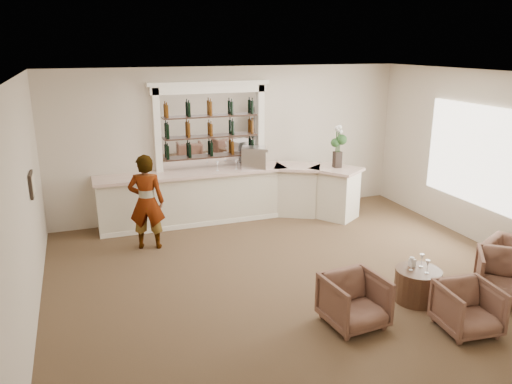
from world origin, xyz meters
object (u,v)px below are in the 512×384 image
armchair_left (354,301)px  armchair_right (505,276)px  sommelier (147,202)px  cocktail_table (417,285)px  armchair_center (468,308)px  espresso_machine (254,158)px  flower_vase (338,144)px  bar_counter (232,195)px

armchair_left → armchair_right: armchair_right is taller
sommelier → armchair_right: size_ratio=2.26×
cocktail_table → armchair_right: size_ratio=0.85×
armchair_center → espresso_machine: 5.59m
armchair_left → armchair_center: armchair_left is taller
cocktail_table → armchair_right: armchair_right is taller
sommelier → armchair_center: bearing=145.5°
flower_vase → bar_counter: bearing=166.3°
armchair_center → flower_vase: bearing=89.0°
armchair_left → espresso_machine: espresso_machine is taller
armchair_right → armchair_left: bearing=-144.3°
cocktail_table → flower_vase: flower_vase is taller
bar_counter → armchair_right: (2.84, -4.81, -0.21)m
bar_counter → sommelier: sommelier is taller
bar_counter → armchair_right: 5.59m
cocktail_table → armchair_left: armchair_left is taller
sommelier → espresso_machine: (2.49, 0.98, 0.46)m
cocktail_table → bar_counter: bearing=109.5°
armchair_left → bar_counter: bearing=88.8°
armchair_left → armchair_center: 1.51m
sommelier → bar_counter: bearing=-138.1°
cocktail_table → flower_vase: bearing=79.8°
cocktail_table → espresso_machine: size_ratio=1.31×
armchair_left → espresso_machine: bearing=82.5°
sommelier → armchair_center: size_ratio=2.45×
armchair_center → armchair_left: bearing=160.2°
armchair_center → bar_counter: bearing=113.3°
armchair_left → cocktail_table: bearing=7.7°
bar_counter → espresso_machine: espresso_machine is taller
sommelier → armchair_left: sommelier is taller
armchair_center → cocktail_table: bearing=101.9°
flower_vase → armchair_right: bearing=-82.2°
bar_counter → armchair_left: 4.71m
armchair_right → bar_counter: bearing=158.8°
sommelier → armchair_center: sommelier is taller
armchair_left → espresso_machine: 4.83m
cocktail_table → armchair_left: bearing=-167.5°
espresso_machine → armchair_right: bearing=-42.4°
cocktail_table → espresso_machine: espresso_machine is taller
armchair_right → flower_vase: flower_vase is taller
bar_counter → cocktail_table: bearing=-70.5°
armchair_center → espresso_machine: (-1.14, 5.38, 1.03)m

